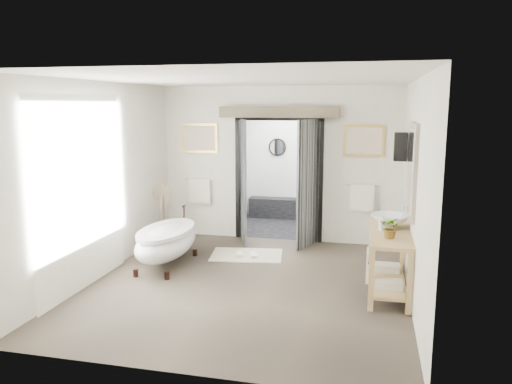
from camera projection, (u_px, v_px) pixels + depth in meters
ground_plane at (247, 284)px, 7.20m from camera, size 5.00×5.00×0.00m
room_shell at (241, 157)px, 6.77m from camera, size 4.52×5.02×2.91m
shower_room at (291, 181)px, 10.87m from camera, size 2.22×2.01×2.51m
back_wall_dressing at (277, 159)px, 9.15m from camera, size 3.82×0.78×2.52m
clawfoot_tub at (167, 241)px, 7.96m from camera, size 0.76×1.71×0.83m
vanity at (387, 256)px, 6.85m from camera, size 0.57×1.60×0.85m
pedestal_mirror at (162, 219)px, 9.10m from camera, size 0.34×0.22×1.16m
rug at (247, 255)px, 8.57m from camera, size 1.30×0.96×0.01m
slippers at (247, 255)px, 8.48m from camera, size 0.45×0.30×0.05m
basin at (389, 221)px, 7.03m from camera, size 0.65×0.65×0.18m
plant at (391, 227)px, 6.43m from camera, size 0.32×0.30×0.29m
soap_bottle_a at (383, 223)px, 6.84m from camera, size 0.12×0.12×0.21m
soap_bottle_b at (381, 215)px, 7.46m from camera, size 0.17×0.17×0.16m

